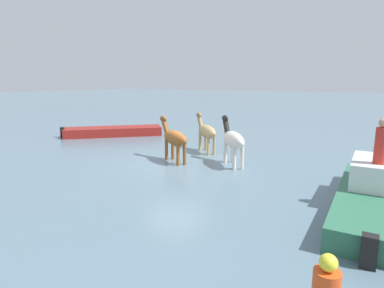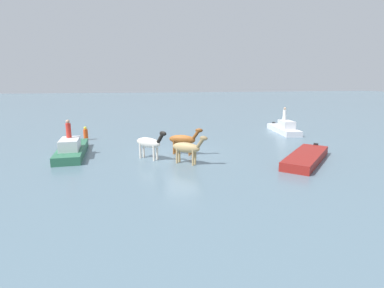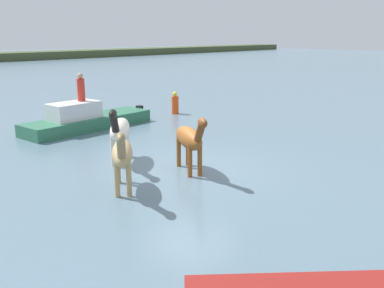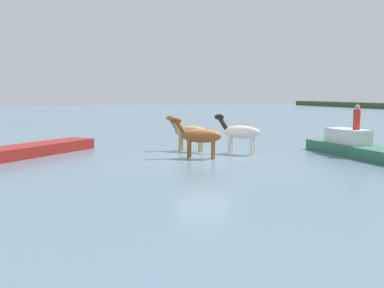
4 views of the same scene
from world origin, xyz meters
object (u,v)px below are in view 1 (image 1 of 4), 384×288
at_px(horse_lead, 174,138).
at_px(horse_gray_outer, 206,131).
at_px(person_boatman_standing, 382,143).
at_px(horse_mid_herd, 233,140).
at_px(boat_skiff_near, 372,197).
at_px(boat_tender_starboard, 113,133).

xyz_separation_m(horse_lead, horse_gray_outer, (-2.36, 0.14, -0.02)).
bearing_deg(horse_lead, horse_gray_outer, -65.95).
relative_size(horse_gray_outer, person_boatman_standing, 1.73).
relative_size(horse_mid_herd, boat_skiff_near, 0.33).
relative_size(horse_mid_herd, person_boatman_standing, 1.69).
height_order(horse_mid_herd, person_boatman_standing, person_boatman_standing).
bearing_deg(boat_skiff_near, person_boatman_standing, -34.11).
relative_size(horse_gray_outer, boat_tender_starboard, 0.38).
xyz_separation_m(horse_gray_outer, boat_skiff_near, (3.54, 7.28, -0.67)).
bearing_deg(horse_gray_outer, horse_lead, 124.48).
bearing_deg(horse_gray_outer, boat_tender_starboard, 31.14).
height_order(horse_lead, horse_mid_herd, horse_mid_herd).
xyz_separation_m(boat_skiff_near, person_boatman_standing, (-0.11, 0.06, 1.45)).
xyz_separation_m(horse_lead, person_boatman_standing, (1.08, 7.48, 0.76)).
height_order(horse_gray_outer, boat_tender_starboard, horse_gray_outer).
bearing_deg(horse_mid_herd, boat_tender_starboard, 30.89).
height_order(horse_mid_herd, boat_tender_starboard, horse_mid_herd).
xyz_separation_m(boat_tender_starboard, person_boatman_standing, (4.30, 14.65, 1.59)).
xyz_separation_m(horse_mid_herd, boat_skiff_near, (2.01, 5.11, -0.73)).
bearing_deg(boat_skiff_near, horse_lead, 77.10).
bearing_deg(boat_skiff_near, boat_tender_starboard, 69.35).
relative_size(horse_lead, horse_gray_outer, 1.10).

